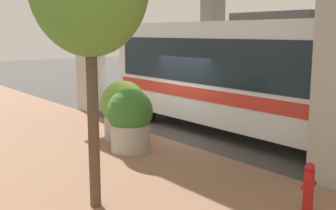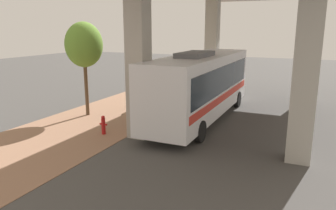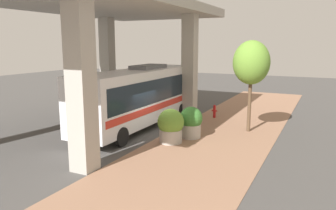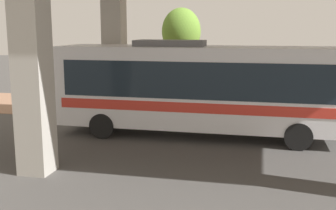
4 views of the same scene
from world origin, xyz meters
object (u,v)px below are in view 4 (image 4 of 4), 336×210
bus (197,85)px  planter_front (227,99)px  street_tree_near (181,32)px  fire_hydrant (119,105)px  planter_middle (254,102)px

bus → planter_front: bus is taller
bus → planter_front: (-3.80, 0.87, -1.17)m
bus → street_tree_near: size_ratio=2.05×
bus → fire_hydrant: 5.84m
planter_middle → street_tree_near: (-3.19, -4.06, 3.16)m
fire_hydrant → street_tree_near: size_ratio=0.17×
fire_hydrant → planter_middle: planter_middle is taller
planter_front → street_tree_near: bearing=-133.1°
bus → planter_middle: 4.03m
planter_front → street_tree_near: street_tree_near is taller
fire_hydrant → planter_front: size_ratio=0.53×
planter_front → street_tree_near: (-2.57, -2.75, 3.17)m
bus → fire_hydrant: bearing=-127.1°
fire_hydrant → bus: bearing=52.9°
fire_hydrant → street_tree_near: street_tree_near is taller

